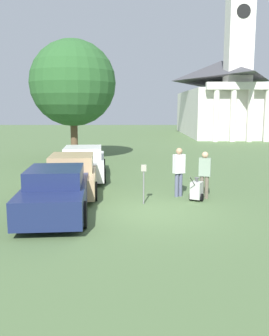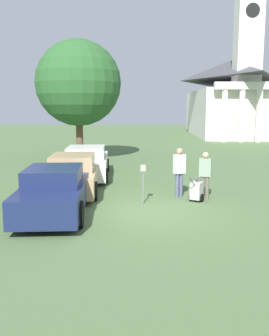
# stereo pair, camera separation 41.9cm
# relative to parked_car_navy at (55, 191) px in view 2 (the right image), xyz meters

# --- Properties ---
(ground_plane) EXTENTS (120.00, 120.00, 0.00)m
(ground_plane) POSITION_rel_parked_car_navy_xyz_m (2.83, 0.17, -0.70)
(ground_plane) COLOR #4C663D
(parked_car_navy) EXTENTS (2.29, 5.02, 1.48)m
(parked_car_navy) POSITION_rel_parked_car_navy_xyz_m (0.00, 0.00, 0.00)
(parked_car_navy) COLOR #19234C
(parked_car_navy) RESTS_ON ground_plane
(parked_car_tan) EXTENTS (2.27, 4.96, 1.50)m
(parked_car_tan) POSITION_rel_parked_car_navy_xyz_m (0.00, 3.01, -0.01)
(parked_car_tan) COLOR tan
(parked_car_tan) RESTS_ON ground_plane
(parked_car_white) EXTENTS (2.39, 5.22, 1.47)m
(parked_car_white) POSITION_rel_parked_car_navy_xyz_m (0.00, 6.22, -0.02)
(parked_car_white) COLOR silver
(parked_car_white) RESTS_ON ground_plane
(parking_meter) EXTENTS (0.18, 0.09, 1.36)m
(parking_meter) POSITION_rel_parked_car_navy_xyz_m (2.74, 1.22, 0.25)
(parking_meter) COLOR slate
(parking_meter) RESTS_ON ground_plane
(person_worker) EXTENTS (0.47, 0.38, 1.82)m
(person_worker) POSITION_rel_parked_car_navy_xyz_m (4.07, 2.30, 0.35)
(person_worker) COLOR #515670
(person_worker) RESTS_ON ground_plane
(person_supervisor) EXTENTS (0.46, 0.32, 1.72)m
(person_supervisor) POSITION_rel_parked_car_navy_xyz_m (4.97, 2.00, 0.28)
(person_supervisor) COLOR #665B4C
(person_supervisor) RESTS_ON ground_plane
(equipment_cart) EXTENTS (0.63, 0.97, 1.00)m
(equipment_cart) POSITION_rel_parked_car_navy_xyz_m (4.63, 1.65, -0.31)
(equipment_cart) COLOR #B2B2AD
(equipment_cart) RESTS_ON ground_plane
(church) EXTENTS (8.38, 18.89, 22.14)m
(church) POSITION_rel_parked_car_navy_xyz_m (12.73, 33.69, 4.30)
(church) COLOR silver
(church) RESTS_ON ground_plane
(shade_tree) EXTENTS (5.25, 5.25, 7.39)m
(shade_tree) POSITION_rel_parked_car_navy_xyz_m (-1.35, 12.09, 4.05)
(shade_tree) COLOR brown
(shade_tree) RESTS_ON ground_plane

